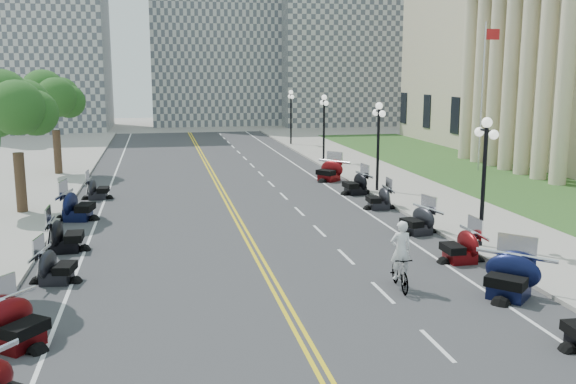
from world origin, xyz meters
TOP-DOWN VIEW (x-y plane):
  - ground at (0.00, 0.00)m, footprint 160.00×160.00m
  - road at (0.00, 10.00)m, footprint 16.00×90.00m
  - centerline_yellow_a at (-0.12, 10.00)m, footprint 0.12×90.00m
  - centerline_yellow_b at (0.12, 10.00)m, footprint 0.12×90.00m
  - edge_line_north at (6.40, 10.00)m, footprint 0.12×90.00m
  - edge_line_south at (-6.40, 10.00)m, footprint 0.12×90.00m
  - lane_dash_5 at (3.20, -4.00)m, footprint 0.12×2.00m
  - lane_dash_6 at (3.20, 0.00)m, footprint 0.12×2.00m
  - lane_dash_7 at (3.20, 4.00)m, footprint 0.12×2.00m
  - lane_dash_8 at (3.20, 8.00)m, footprint 0.12×2.00m
  - lane_dash_9 at (3.20, 12.00)m, footprint 0.12×2.00m
  - lane_dash_10 at (3.20, 16.00)m, footprint 0.12×2.00m
  - lane_dash_11 at (3.20, 20.00)m, footprint 0.12×2.00m
  - lane_dash_12 at (3.20, 24.00)m, footprint 0.12×2.00m
  - lane_dash_13 at (3.20, 28.00)m, footprint 0.12×2.00m
  - lane_dash_14 at (3.20, 32.00)m, footprint 0.12×2.00m
  - lane_dash_15 at (3.20, 36.00)m, footprint 0.12×2.00m
  - lane_dash_16 at (3.20, 40.00)m, footprint 0.12×2.00m
  - lane_dash_17 at (3.20, 44.00)m, footprint 0.12×2.00m
  - lane_dash_18 at (3.20, 48.00)m, footprint 0.12×2.00m
  - lane_dash_19 at (3.20, 52.00)m, footprint 0.12×2.00m
  - sidewalk_north at (10.50, 10.00)m, footprint 5.00×90.00m
  - lawn at (17.50, 18.00)m, footprint 9.00×60.00m
  - distant_block_a at (-18.00, 62.00)m, footprint 18.00×14.00m
  - distant_block_b at (4.00, 68.00)m, footprint 16.00×12.00m
  - distant_block_c at (22.00, 65.00)m, footprint 20.00×14.00m
  - street_lamp_2 at (8.60, 4.00)m, footprint 0.50×1.20m
  - street_lamp_3 at (8.60, 16.00)m, footprint 0.50×1.20m
  - street_lamp_4 at (8.60, 28.00)m, footprint 0.50×1.20m
  - street_lamp_5 at (8.60, 40.00)m, footprint 0.50×1.20m
  - flagpole at (18.00, 22.00)m, footprint 1.10×0.20m
  - tree_3 at (-10.00, 14.00)m, footprint 4.80×4.80m
  - tree_4 at (-10.00, 26.00)m, footprint 4.80×4.80m
  - motorcycle_n_5 at (6.78, -1.20)m, footprint 3.02×3.02m
  - motorcycle_n_6 at (7.04, 2.56)m, footprint 1.89×1.89m
  - motorcycle_n_7 at (7.14, 6.67)m, footprint 2.22×2.22m
  - motorcycle_n_8 at (7.22, 11.78)m, footprint 1.87×1.87m
  - motorcycle_n_9 at (7.25, 15.77)m, footprint 2.16×2.16m
  - motorcycle_n_10 at (6.95, 20.34)m, footprint 2.94×2.94m
  - motorcycle_s_5 at (-7.11, -2.00)m, footprint 2.81×2.81m
  - motorcycle_s_6 at (-6.88, 3.04)m, footprint 2.06×2.06m
  - motorcycle_s_7 at (-7.09, 6.88)m, footprint 2.02×2.02m
  - motorcycle_s_8 at (-7.24, 12.23)m, footprint 2.52×2.52m
  - motorcycle_s_9 at (-6.77, 17.24)m, footprint 1.91×1.91m
  - bicycle at (3.83, 0.20)m, footprint 0.74×1.93m
  - cyclist_rider at (3.83, 0.20)m, footprint 0.68×0.45m

SIDE VIEW (x-z plane):
  - ground at x=0.00m, z-range 0.00..0.00m
  - road at x=0.00m, z-range 0.00..0.01m
  - centerline_yellow_a at x=-0.12m, z-range 0.01..0.01m
  - centerline_yellow_b at x=0.12m, z-range 0.01..0.01m
  - edge_line_north at x=6.40m, z-range 0.01..0.01m
  - edge_line_south at x=-6.40m, z-range 0.01..0.01m
  - lane_dash_5 at x=3.20m, z-range 0.01..0.01m
  - lane_dash_6 at x=3.20m, z-range 0.01..0.01m
  - lane_dash_7 at x=3.20m, z-range 0.01..0.01m
  - lane_dash_8 at x=3.20m, z-range 0.01..0.01m
  - lane_dash_9 at x=3.20m, z-range 0.01..0.01m
  - lane_dash_10 at x=3.20m, z-range 0.01..0.01m
  - lane_dash_11 at x=3.20m, z-range 0.01..0.01m
  - lane_dash_12 at x=3.20m, z-range 0.01..0.01m
  - lane_dash_13 at x=3.20m, z-range 0.01..0.01m
  - lane_dash_14 at x=3.20m, z-range 0.01..0.01m
  - lane_dash_15 at x=3.20m, z-range 0.01..0.01m
  - lane_dash_16 at x=3.20m, z-range 0.01..0.01m
  - lane_dash_17 at x=3.20m, z-range 0.01..0.01m
  - lane_dash_18 at x=3.20m, z-range 0.01..0.01m
  - lane_dash_19 at x=3.20m, z-range 0.01..0.01m
  - lawn at x=17.50m, z-range 0.00..0.10m
  - sidewalk_north at x=10.50m, z-range 0.00..0.15m
  - bicycle at x=3.83m, z-range 0.00..1.13m
  - motorcycle_s_6 at x=-6.88m, z-range 0.00..1.25m
  - motorcycle_n_8 at x=7.22m, z-range 0.00..1.25m
  - motorcycle_s_9 at x=-6.77m, z-range 0.00..1.26m
  - motorcycle_n_7 at x=7.14m, z-range 0.00..1.31m
  - motorcycle_n_6 at x=7.04m, z-range 0.00..1.32m
  - motorcycle_n_9 at x=7.25m, z-range 0.00..1.36m
  - motorcycle_s_5 at x=-7.11m, z-range 0.00..1.40m
  - motorcycle_s_7 at x=-7.09m, z-range 0.00..1.41m
  - motorcycle_n_10 at x=6.95m, z-range 0.00..1.46m
  - motorcycle_n_5 at x=6.78m, z-range 0.00..1.49m
  - motorcycle_s_8 at x=-7.24m, z-range 0.00..1.51m
  - cyclist_rider at x=3.83m, z-range 1.13..3.01m
  - street_lamp_2 at x=8.60m, z-range 0.15..5.05m
  - street_lamp_3 at x=8.60m, z-range 0.15..5.05m
  - street_lamp_4 at x=8.60m, z-range 0.15..5.05m
  - street_lamp_5 at x=8.60m, z-range 0.15..5.05m
  - tree_3 at x=-10.00m, z-range 0.15..9.35m
  - tree_4 at x=-10.00m, z-range 0.15..9.35m
  - flagpole at x=18.00m, z-range 0.00..10.00m
  - distant_block_c at x=22.00m, z-range 0.00..22.00m
  - distant_block_a at x=-18.00m, z-range 0.00..26.00m
  - distant_block_b at x=4.00m, z-range 0.00..30.00m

